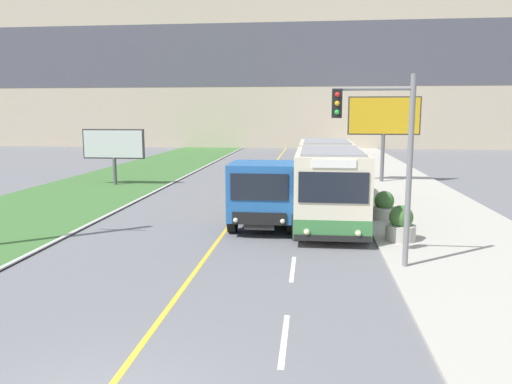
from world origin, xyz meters
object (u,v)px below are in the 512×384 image
(city_bus, at_px, (327,179))
(billboard_small, at_px, (114,146))
(billboard_large, at_px, (384,119))
(planter_round_second, at_px, (384,207))
(traffic_light_mast, at_px, (386,147))
(planter_round_near, at_px, (401,225))
(dump_truck, at_px, (264,194))

(city_bus, distance_m, billboard_small, 15.10)
(billboard_large, bearing_deg, city_bus, -109.81)
(billboard_small, height_order, planter_round_second, billboard_small)
(city_bus, distance_m, planter_round_second, 2.80)
(traffic_light_mast, distance_m, planter_round_near, 4.32)
(city_bus, bearing_deg, billboard_large, 70.19)
(city_bus, xyz_separation_m, planter_round_near, (2.40, -4.81, -0.96))
(dump_truck, relative_size, planter_round_second, 5.37)
(traffic_light_mast, bearing_deg, dump_truck, 128.56)
(billboard_large, bearing_deg, planter_round_second, -97.29)
(city_bus, bearing_deg, planter_round_second, -26.68)
(dump_truck, xyz_separation_m, planter_round_second, (4.87, 1.80, -0.74))
(city_bus, bearing_deg, planter_round_near, -63.51)
(planter_round_near, bearing_deg, traffic_light_mast, -109.25)
(dump_truck, xyz_separation_m, planter_round_near, (4.93, -1.83, -0.71))
(dump_truck, height_order, planter_round_second, dump_truck)
(city_bus, height_order, billboard_small, billboard_small)
(city_bus, distance_m, traffic_light_mast, 8.18)
(billboard_large, height_order, planter_round_second, billboard_large)
(billboard_small, bearing_deg, city_bus, -30.84)
(city_bus, height_order, planter_round_near, city_bus)
(traffic_light_mast, bearing_deg, billboard_large, 82.26)
(city_bus, height_order, billboard_large, billboard_large)
(city_bus, height_order, planter_round_second, city_bus)
(dump_truck, relative_size, planter_round_near, 5.11)
(billboard_large, distance_m, planter_round_near, 15.98)
(city_bus, relative_size, planter_round_near, 9.82)
(billboard_large, xyz_separation_m, planter_round_second, (-1.52, -11.89, -3.51))
(dump_truck, bearing_deg, city_bus, 49.61)
(billboard_small, distance_m, planter_round_near, 19.90)
(billboard_small, height_order, planter_round_near, billboard_small)
(billboard_small, bearing_deg, dump_truck, -45.79)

